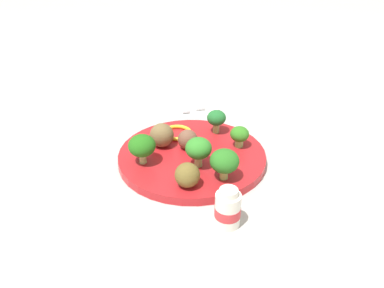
{
  "coord_description": "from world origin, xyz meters",
  "views": [
    {
      "loc": [
        0.66,
        -0.05,
        0.42
      ],
      "look_at": [
        0.0,
        0.0,
        0.04
      ],
      "focal_mm": 38.17,
      "sensor_mm": 36.0,
      "label": 1
    }
  ],
  "objects_px": {
    "knife": "(183,101)",
    "broccoli_floret_mid_left": "(142,146)",
    "plate": "(192,157)",
    "napkin": "(190,101)",
    "broccoli_floret_back_left": "(224,161)",
    "meatball_near_rim": "(188,139)",
    "meatball_front_left": "(187,175)",
    "yogurt_bottle": "(228,209)",
    "broccoli_floret_front_left": "(198,149)",
    "pepper_ring_center": "(177,133)",
    "broccoli_floret_back_right": "(240,135)",
    "fork": "(197,100)",
    "meatball_back_left": "(162,135)",
    "broccoli_floret_far_rim": "(216,118)"
  },
  "relations": [
    {
      "from": "pepper_ring_center",
      "to": "napkin",
      "type": "xyz_separation_m",
      "value": [
        -0.19,
        0.04,
        -0.02
      ]
    },
    {
      "from": "broccoli_floret_front_left",
      "to": "meatball_back_left",
      "type": "relative_size",
      "value": 1.2
    },
    {
      "from": "plate",
      "to": "meatball_near_rim",
      "type": "bearing_deg",
      "value": -160.77
    },
    {
      "from": "broccoli_floret_back_right",
      "to": "pepper_ring_center",
      "type": "xyz_separation_m",
      "value": [
        -0.06,
        -0.12,
        -0.02
      ]
    },
    {
      "from": "plate",
      "to": "broccoli_floret_front_left",
      "type": "height_order",
      "value": "broccoli_floret_front_left"
    },
    {
      "from": "broccoli_floret_back_left",
      "to": "meatball_near_rim",
      "type": "xyz_separation_m",
      "value": [
        -0.11,
        -0.05,
        -0.02
      ]
    },
    {
      "from": "knife",
      "to": "meatball_back_left",
      "type": "bearing_deg",
      "value": -13.03
    },
    {
      "from": "napkin",
      "to": "fork",
      "type": "height_order",
      "value": "fork"
    },
    {
      "from": "broccoli_floret_mid_left",
      "to": "meatball_near_rim",
      "type": "distance_m",
      "value": 0.1
    },
    {
      "from": "broccoli_floret_back_left",
      "to": "broccoli_floret_mid_left",
      "type": "bearing_deg",
      "value": -113.36
    },
    {
      "from": "meatball_back_left",
      "to": "broccoli_floret_mid_left",
      "type": "bearing_deg",
      "value": -31.22
    },
    {
      "from": "broccoli_floret_far_rim",
      "to": "broccoli_floret_back_left",
      "type": "relative_size",
      "value": 0.89
    },
    {
      "from": "napkin",
      "to": "knife",
      "type": "relative_size",
      "value": 1.17
    },
    {
      "from": "broccoli_floret_far_rim",
      "to": "knife",
      "type": "xyz_separation_m",
      "value": [
        -0.18,
        -0.06,
        -0.04
      ]
    },
    {
      "from": "yogurt_bottle",
      "to": "broccoli_floret_far_rim",
      "type": "bearing_deg",
      "value": 176.46
    },
    {
      "from": "meatball_near_rim",
      "to": "meatball_front_left",
      "type": "distance_m",
      "value": 0.12
    },
    {
      "from": "plate",
      "to": "napkin",
      "type": "xyz_separation_m",
      "value": [
        -0.27,
        0.01,
        -0.01
      ]
    },
    {
      "from": "meatball_front_left",
      "to": "broccoli_floret_front_left",
      "type": "bearing_deg",
      "value": 157.95
    },
    {
      "from": "broccoli_floret_far_rim",
      "to": "broccoli_floret_back_right",
      "type": "relative_size",
      "value": 1.17
    },
    {
      "from": "meatball_back_left",
      "to": "pepper_ring_center",
      "type": "height_order",
      "value": "meatball_back_left"
    },
    {
      "from": "plate",
      "to": "broccoli_floret_mid_left",
      "type": "xyz_separation_m",
      "value": [
        0.03,
        -0.09,
        0.04
      ]
    },
    {
      "from": "broccoli_floret_back_left",
      "to": "fork",
      "type": "bearing_deg",
      "value": -177.5
    },
    {
      "from": "meatball_near_rim",
      "to": "yogurt_bottle",
      "type": "height_order",
      "value": "yogurt_bottle"
    },
    {
      "from": "broccoli_floret_mid_left",
      "to": "yogurt_bottle",
      "type": "distance_m",
      "value": 0.21
    },
    {
      "from": "plate",
      "to": "broccoli_floret_mid_left",
      "type": "relative_size",
      "value": 5.02
    },
    {
      "from": "fork",
      "to": "knife",
      "type": "bearing_deg",
      "value": -87.59
    },
    {
      "from": "meatball_back_left",
      "to": "yogurt_bottle",
      "type": "distance_m",
      "value": 0.24
    },
    {
      "from": "broccoli_floret_mid_left",
      "to": "pepper_ring_center",
      "type": "relative_size",
      "value": 0.91
    },
    {
      "from": "broccoli_floret_far_rim",
      "to": "napkin",
      "type": "bearing_deg",
      "value": -167.69
    },
    {
      "from": "broccoli_floret_mid_left",
      "to": "pepper_ring_center",
      "type": "distance_m",
      "value": 0.13
    },
    {
      "from": "napkin",
      "to": "pepper_ring_center",
      "type": "bearing_deg",
      "value": -11.61
    },
    {
      "from": "meatball_back_left",
      "to": "broccoli_floret_back_right",
      "type": "bearing_deg",
      "value": 84.56
    },
    {
      "from": "meatball_near_rim",
      "to": "pepper_ring_center",
      "type": "xyz_separation_m",
      "value": [
        -0.06,
        -0.02,
        -0.02
      ]
    },
    {
      "from": "broccoli_floret_mid_left",
      "to": "meatball_near_rim",
      "type": "bearing_deg",
      "value": 118.29
    },
    {
      "from": "broccoli_floret_back_left",
      "to": "pepper_ring_center",
      "type": "bearing_deg",
      "value": -155.71
    },
    {
      "from": "knife",
      "to": "pepper_ring_center",
      "type": "bearing_deg",
      "value": -6.8
    },
    {
      "from": "broccoli_floret_front_left",
      "to": "napkin",
      "type": "xyz_separation_m",
      "value": [
        -0.31,
        0.01,
        -0.05
      ]
    },
    {
      "from": "napkin",
      "to": "knife",
      "type": "distance_m",
      "value": 0.02
    },
    {
      "from": "pepper_ring_center",
      "to": "yogurt_bottle",
      "type": "height_order",
      "value": "yogurt_bottle"
    },
    {
      "from": "plate",
      "to": "knife",
      "type": "bearing_deg",
      "value": -179.3
    },
    {
      "from": "meatball_back_left",
      "to": "meatball_near_rim",
      "type": "relative_size",
      "value": 1.22
    },
    {
      "from": "knife",
      "to": "broccoli_floret_mid_left",
      "type": "bearing_deg",
      "value": -17.14
    },
    {
      "from": "broccoli_floret_back_right",
      "to": "knife",
      "type": "distance_m",
      "value": 0.26
    },
    {
      "from": "broccoli_floret_front_left",
      "to": "pepper_ring_center",
      "type": "distance_m",
      "value": 0.13
    },
    {
      "from": "broccoli_floret_mid_left",
      "to": "pepper_ring_center",
      "type": "bearing_deg",
      "value": 146.98
    },
    {
      "from": "knife",
      "to": "yogurt_bottle",
      "type": "distance_m",
      "value": 0.45
    },
    {
      "from": "meatball_back_left",
      "to": "meatball_front_left",
      "type": "xyz_separation_m",
      "value": [
        0.14,
        0.04,
        -0.0
      ]
    },
    {
      "from": "broccoli_floret_front_left",
      "to": "meatball_front_left",
      "type": "height_order",
      "value": "broccoli_floret_front_left"
    },
    {
      "from": "pepper_ring_center",
      "to": "fork",
      "type": "relative_size",
      "value": 0.51
    },
    {
      "from": "broccoli_floret_front_left",
      "to": "broccoli_floret_back_right",
      "type": "relative_size",
      "value": 1.34
    }
  ]
}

